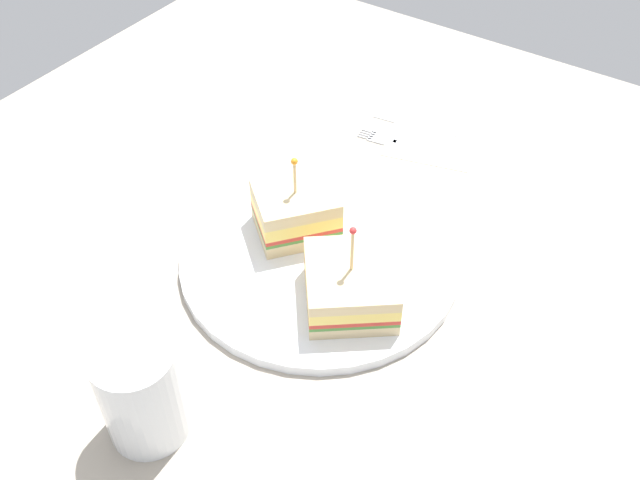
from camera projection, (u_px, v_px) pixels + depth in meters
The scene contains 8 objects.
ground_plane at pixel (320, 268), 77.81cm from camera, with size 106.22×106.22×2.00cm, color #9E9384.
plate at pixel (320, 257), 76.71cm from camera, with size 29.48×29.48×1.15cm, color white.
sandwich_half_front at pixel (296, 211), 77.03cm from camera, with size 10.75×10.91×9.74cm.
sandwich_half_back at pixel (351, 285), 70.03cm from camera, with size 12.43×12.56×9.90cm.
drink_glass at pixel (142, 396), 59.76cm from camera, with size 6.93×6.93×10.17cm.
napkin at pixel (434, 141), 92.19cm from camera, with size 11.08×9.97×0.15cm, color beige.
fork at pixel (396, 142), 91.89cm from camera, with size 13.21×3.29×0.35cm.
knife at pixel (416, 124), 94.64cm from camera, with size 13.20×2.90×0.35cm.
Camera 1 is at (-29.85, 44.51, 55.50)cm, focal length 40.83 mm.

